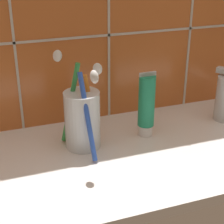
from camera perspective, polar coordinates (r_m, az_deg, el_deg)
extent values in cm
cube|color=white|center=(71.30, 2.45, -6.76)|extent=(76.61, 33.88, 2.00)
cube|color=#C6662D|center=(77.73, -2.11, 16.28)|extent=(86.61, 1.50, 53.53)
cube|color=beige|center=(78.16, -1.84, 11.53)|extent=(86.61, 0.24, 0.50)
cube|color=beige|center=(73.59, -15.25, 14.97)|extent=(0.50, 0.24, 53.53)
cube|color=beige|center=(77.53, -0.50, 16.27)|extent=(0.50, 0.24, 53.53)
cylinder|color=silver|center=(70.36, -4.53, -1.20)|extent=(6.74, 6.74, 11.08)
cylinder|color=orange|center=(70.17, -3.13, 0.34)|extent=(3.18, 1.43, 13.90)
ellipsoid|color=white|center=(67.39, -2.22, 6.59)|extent=(2.21, 1.64, 2.44)
cylinder|color=green|center=(70.28, -6.34, 1.26)|extent=(4.17, 3.30, 16.21)
ellipsoid|color=white|center=(67.95, -8.32, 8.47)|extent=(2.49, 2.29, 2.52)
cylinder|color=blue|center=(66.05, -3.76, -0.76)|extent=(1.80, 6.56, 15.25)
ellipsoid|color=white|center=(60.08, -2.72, 5.38)|extent=(1.62, 2.52, 2.66)
cylinder|color=white|center=(76.37, 5.11, -2.71)|extent=(2.78, 2.78, 2.28)
cylinder|color=#1E8C60|center=(73.65, 5.30, 1.66)|extent=(3.28, 3.28, 10.39)
cube|color=silver|center=(71.64, 5.47, 5.78)|extent=(3.44, 0.36, 0.80)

